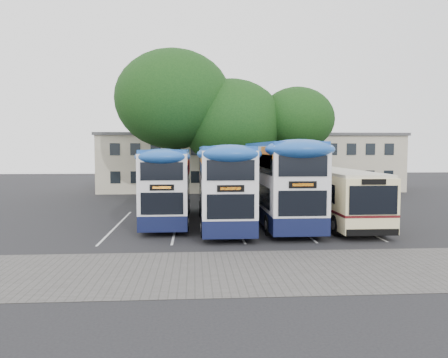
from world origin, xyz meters
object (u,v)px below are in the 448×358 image
Objects in this scene: bus_dd_mid at (223,182)px; bus_dd_right at (279,179)px; tree_left at (173,100)px; lamp_post at (322,143)px; tree_mid at (232,123)px; bus_single at (336,193)px; tree_right at (297,119)px; bus_dd_left at (168,182)px.

bus_dd_right reaches higher than bus_dd_mid.
tree_left is at bearing 120.20° from bus_dd_right.
lamp_post is 0.69× the size of tree_left.
tree_mid is 0.97× the size of bus_single.
tree_right is 12.93m from bus_single.
lamp_post is 0.86× the size of tree_mid.
tree_mid reaches higher than bus_single.
bus_dd_mid reaches higher than bus_dd_left.
tree_left reaches higher than bus_dd_left.
tree_left is 1.19× the size of bus_single.
tree_right is 0.88× the size of bus_dd_mid.
tree_mid is at bearing -162.62° from lamp_post.
bus_dd_right is (1.88, -11.84, -4.09)m from tree_mid.
lamp_post is 15.67m from bus_single.
bus_dd_right reaches higher than bus_single.
bus_dd_left is 0.91× the size of bus_dd_right.
tree_left is at bearing 130.53° from bus_single.
bus_dd_mid is at bearing -171.58° from bus_dd_right.
bus_single is (10.29, -1.51, -0.63)m from bus_dd_left.
lamp_post reaches higher than bus_dd_mid.
lamp_post reaches higher than bus_dd_right.
bus_dd_left is (-10.58, -10.31, -4.63)m from tree_right.
bus_dd_left is 10.41m from bus_single.
lamp_post is 4.92m from tree_right.
tree_mid is at bearing 65.23° from bus_dd_left.
tree_right is at bearing -1.93° from tree_left.
bus_dd_right is (6.91, -11.87, -6.08)m from tree_left.
bus_dd_mid is 1.03× the size of bus_single.
tree_left is at bearing -168.82° from lamp_post.
bus_dd_mid is (3.32, -1.72, 0.10)m from bus_dd_left.
bus_dd_left is at bearing -135.80° from lamp_post.
bus_dd_left is at bearing -135.75° from tree_right.
bus_single is (6.96, 0.21, -0.73)m from bus_dd_mid.
bus_dd_right is (3.46, 0.51, 0.13)m from bus_dd_mid.
bus_dd_mid is 0.95× the size of bus_dd_right.
bus_dd_right is 1.08× the size of bus_single.
tree_mid is 0.94× the size of bus_dd_mid.
bus_dd_left is (-13.80, -13.42, -2.61)m from lamp_post.
tree_mid is 14.17m from bus_single.
lamp_post is at bearing 17.38° from tree_mid.
bus_dd_right is (-3.79, -11.51, -4.40)m from tree_right.
bus_dd_left is 3.74m from bus_dd_mid.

